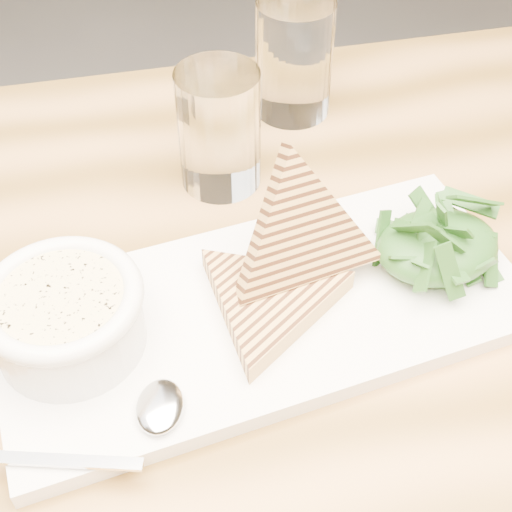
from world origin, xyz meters
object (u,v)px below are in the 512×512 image
object	(u,v)px
platter	(264,310)
glass_near	(219,130)
soup_bowl	(68,323)
table_top	(170,400)
glass_far	(294,59)

from	to	relation	value
platter	glass_near	bearing A→B (deg)	84.10
soup_bowl	platter	bearing A→B (deg)	-4.54
table_top	glass_far	bearing A→B (deg)	54.61
table_top	glass_near	world-z (taller)	glass_near
platter	glass_far	distance (m)	0.30
table_top	glass_far	size ratio (longest dim) A/B	10.83
soup_bowl	glass_near	world-z (taller)	glass_near
table_top	soup_bowl	distance (m)	0.10
glass_far	platter	bearing A→B (deg)	-115.37
soup_bowl	table_top	bearing A→B (deg)	-40.35
glass_far	table_top	bearing A→B (deg)	-125.39
table_top	platter	bearing A→B (deg)	22.92
platter	glass_near	xyz separation A→B (m)	(0.02, 0.18, 0.05)
soup_bowl	glass_near	xyz separation A→B (m)	(0.17, 0.16, 0.02)
glass_near	glass_far	size ratio (longest dim) A/B	0.96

